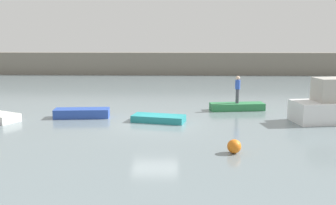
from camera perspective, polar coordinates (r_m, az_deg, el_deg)
ground_plane at (r=21.20m, az=-1.92°, el=-3.16°), size 120.00×120.00×0.00m
embankment_wall at (r=46.21m, az=-0.01°, el=5.66°), size 80.00×1.20×2.57m
rowboat_blue at (r=23.34m, az=-12.37°, el=-1.51°), size 3.20×1.29×0.52m
rowboat_teal at (r=21.74m, az=-1.38°, el=-2.32°), size 3.07×1.79×0.37m
rowboat_green at (r=25.35m, az=9.97°, el=-0.59°), size 3.51×1.42×0.45m
person_blue_shirt at (r=25.16m, az=10.05°, el=2.10°), size 0.32×0.32×1.73m
mooring_buoy at (r=16.35m, az=9.56°, el=-6.29°), size 0.58×0.58×0.58m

